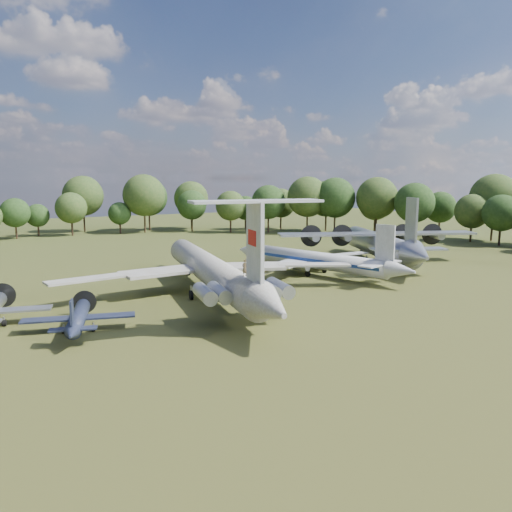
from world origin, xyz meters
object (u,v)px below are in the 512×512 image
il62_airliner (210,275)px  person_on_il62 (245,268)px  small_prop_west (79,321)px  an12_transport (379,248)px  tu104_jet (312,263)px

il62_airliner → person_on_il62: (-2.50, -14.57, 3.54)m
small_prop_west → person_on_il62: (16.08, -5.97, 5.06)m
il62_airliner → small_prop_west: il62_airliner is taller
an12_transport → small_prop_west: bearing=-140.5°
il62_airliner → an12_transport: bearing=22.2°
an12_transport → small_prop_west: size_ratio=2.72×
tu104_jet → small_prop_west: 41.39m
il62_airliner → person_on_il62: 15.20m
il62_airliner → small_prop_west: size_ratio=3.52×
tu104_jet → person_on_il62: person_on_il62 is taller
tu104_jet → il62_airliner: bearing=177.3°
an12_transport → small_prop_west: an12_transport is taller
il62_airliner → person_on_il62: person_on_il62 is taller
small_prop_west → person_on_il62: size_ratio=8.50×
person_on_il62 → tu104_jet: bearing=-153.8°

